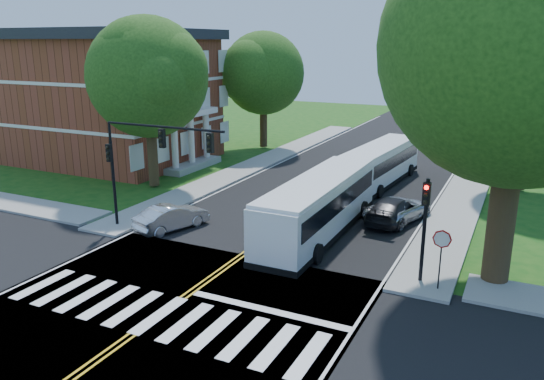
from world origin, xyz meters
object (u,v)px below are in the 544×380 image
Objects in this scene: signal_nw at (146,152)px; suv at (399,209)px; dark_sedan at (393,210)px; signal_ne at (425,217)px; bus_lead at (319,205)px; bus_follow at (380,164)px; hatchback at (172,217)px.

signal_nw is 1.49× the size of suv.
dark_sedan is at bearing 33.55° from signal_nw.
suv is at bearing 34.88° from signal_nw.
signal_ne is 7.11m from bus_lead.
bus_follow is at bearing 61.34° from signal_nw.
bus_follow is (-5.75, 15.18, -1.47)m from signal_ne.
signal_nw is 1.72× the size of hatchback.
signal_ne is at bearing 118.43° from dark_sedan.
dark_sedan is (11.15, 7.40, -3.66)m from signal_nw.
signal_ne is at bearing 115.56° from bus_follow.
suv is (3.05, -7.28, -0.82)m from bus_follow.
signal_ne reaches higher than bus_lead.
signal_nw is 3.87m from hatchback.
signal_ne is 13.60m from hatchback.
dark_sedan is at bearing 84.70° from suv.
signal_ne is 1.06× the size of hatchback.
bus_lead reaches higher than dark_sedan.
bus_follow is 2.66× the size of hatchback.
dark_sedan is at bearing 114.89° from bus_follow.
signal_ne reaches higher than suv.
bus_follow is at bearing -62.94° from dark_sedan.
signal_nw is 0.61× the size of bus_lead.
signal_nw is 13.88m from dark_sedan.
hatchback is (0.68, 0.99, -3.68)m from signal_nw.
signal_nw is at bearing 66.15° from bus_follow.
bus_lead is 2.46× the size of suv.
signal_nw is 9.33m from bus_lead.
signal_nw is 17.55m from bus_follow.
hatchback is (-7.63, -14.20, -0.80)m from bus_follow.
dark_sedan is (3.04, 3.72, -0.90)m from bus_lead.
hatchback is 12.28m from dark_sedan.
signal_ne is 8.25m from dark_sedan.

